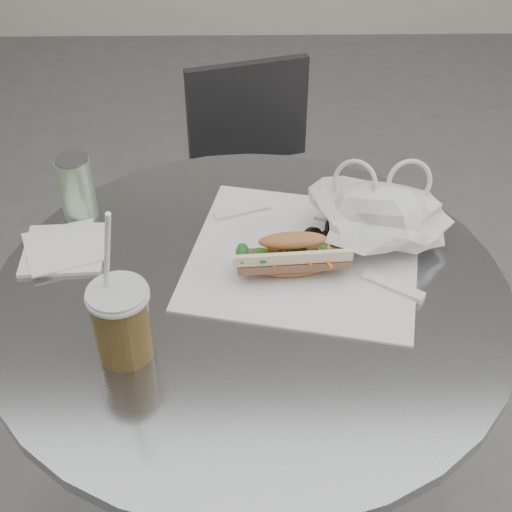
{
  "coord_description": "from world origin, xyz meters",
  "views": [
    {
      "loc": [
        -0.0,
        -0.58,
        1.43
      ],
      "look_at": [
        0.01,
        0.21,
        0.79
      ],
      "focal_mm": 50.0,
      "sensor_mm": 36.0,
      "label": 1
    }
  ],
  "objects_px": {
    "sunglasses": "(322,236)",
    "drink_can": "(76,188)",
    "iced_coffee": "(122,321)",
    "cafe_table": "(251,409)",
    "banh_mi": "(292,255)",
    "chair_far": "(265,233)"
  },
  "relations": [
    {
      "from": "chair_far",
      "to": "sunglasses",
      "type": "height_order",
      "value": "sunglasses"
    },
    {
      "from": "banh_mi",
      "to": "sunglasses",
      "type": "distance_m",
      "value": 0.08
    },
    {
      "from": "cafe_table",
      "to": "banh_mi",
      "type": "relative_size",
      "value": 3.68
    },
    {
      "from": "iced_coffee",
      "to": "sunglasses",
      "type": "distance_m",
      "value": 0.36
    },
    {
      "from": "chair_far",
      "to": "iced_coffee",
      "type": "relative_size",
      "value": 3.13
    },
    {
      "from": "cafe_table",
      "to": "banh_mi",
      "type": "distance_m",
      "value": 0.32
    },
    {
      "from": "sunglasses",
      "to": "drink_can",
      "type": "height_order",
      "value": "drink_can"
    },
    {
      "from": "chair_far",
      "to": "banh_mi",
      "type": "distance_m",
      "value": 0.78
    },
    {
      "from": "chair_far",
      "to": "drink_can",
      "type": "distance_m",
      "value": 0.75
    },
    {
      "from": "cafe_table",
      "to": "chair_far",
      "type": "distance_m",
      "value": 0.69
    },
    {
      "from": "banh_mi",
      "to": "drink_can",
      "type": "height_order",
      "value": "drink_can"
    },
    {
      "from": "cafe_table",
      "to": "iced_coffee",
      "type": "height_order",
      "value": "iced_coffee"
    },
    {
      "from": "cafe_table",
      "to": "chair_far",
      "type": "relative_size",
      "value": 1.04
    },
    {
      "from": "sunglasses",
      "to": "drink_can",
      "type": "distance_m",
      "value": 0.4
    },
    {
      "from": "banh_mi",
      "to": "drink_can",
      "type": "bearing_deg",
      "value": 151.1
    },
    {
      "from": "iced_coffee",
      "to": "sunglasses",
      "type": "xyz_separation_m",
      "value": [
        0.28,
        0.22,
        -0.04
      ]
    },
    {
      "from": "sunglasses",
      "to": "banh_mi",
      "type": "bearing_deg",
      "value": -174.26
    },
    {
      "from": "chair_far",
      "to": "sunglasses",
      "type": "bearing_deg",
      "value": 80.74
    },
    {
      "from": "chair_far",
      "to": "banh_mi",
      "type": "height_order",
      "value": "banh_mi"
    },
    {
      "from": "sunglasses",
      "to": "drink_can",
      "type": "relative_size",
      "value": 0.92
    },
    {
      "from": "cafe_table",
      "to": "chair_far",
      "type": "bearing_deg",
      "value": 86.55
    },
    {
      "from": "banh_mi",
      "to": "iced_coffee",
      "type": "height_order",
      "value": "iced_coffee"
    }
  ]
}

